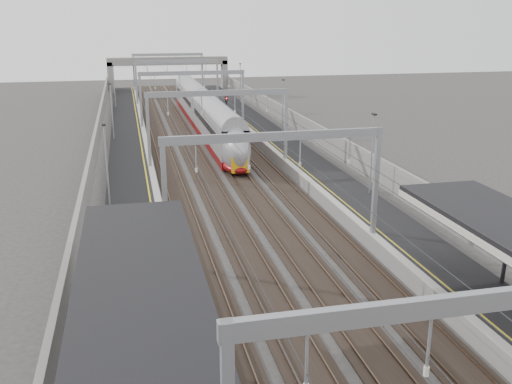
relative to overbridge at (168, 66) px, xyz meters
name	(u,v)px	position (x,y,z in m)	size (l,w,h in m)	color
platform_left	(131,164)	(-8.00, -55.00, -4.81)	(4.00, 120.00, 1.00)	black
platform_right	(293,156)	(8.00, -55.00, -4.81)	(4.00, 120.00, 1.00)	black
tracks	(215,164)	(0.00, -55.00, -5.26)	(11.40, 140.00, 0.20)	black
overhead_line	(204,93)	(0.00, -48.38, 0.83)	(13.00, 140.00, 6.60)	gray
overbridge	(168,66)	(0.00, 0.00, 0.00)	(22.00, 2.20, 6.90)	gray
wall_left	(95,155)	(-11.20, -55.00, -3.71)	(0.30, 120.00, 3.20)	gray
wall_right	(324,144)	(11.20, -55.00, -3.71)	(0.30, 120.00, 3.20)	gray
train	(206,116)	(1.50, -38.33, -3.28)	(2.61, 47.55, 4.13)	maroon
signal_green	(146,101)	(-5.20, -24.93, -2.89)	(0.32, 0.32, 3.48)	black
signal_red_near	(208,103)	(3.20, -29.08, -2.89)	(0.32, 0.32, 3.48)	black
signal_red_far	(226,104)	(5.40, -31.17, -2.89)	(0.32, 0.32, 3.48)	black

